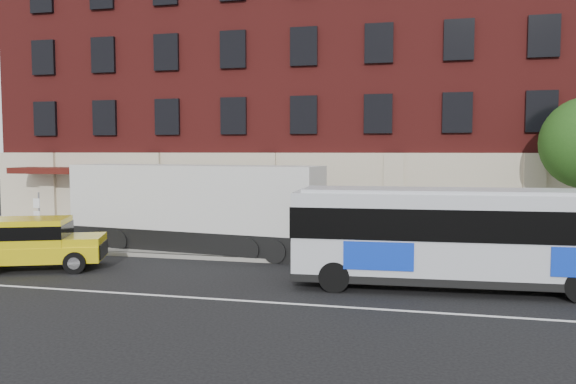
% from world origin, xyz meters
% --- Properties ---
extents(ground, '(120.00, 120.00, 0.00)m').
position_xyz_m(ground, '(0.00, 0.00, 0.00)').
color(ground, black).
rests_on(ground, ground).
extents(sidewalk, '(60.00, 6.00, 0.15)m').
position_xyz_m(sidewalk, '(0.00, 9.00, 0.07)').
color(sidewalk, gray).
rests_on(sidewalk, ground).
extents(kerb, '(60.00, 0.25, 0.15)m').
position_xyz_m(kerb, '(0.00, 6.00, 0.07)').
color(kerb, gray).
rests_on(kerb, ground).
extents(lane_line, '(60.00, 0.12, 0.01)m').
position_xyz_m(lane_line, '(0.00, 0.50, 0.01)').
color(lane_line, silver).
rests_on(lane_line, ground).
extents(building, '(30.00, 12.10, 15.00)m').
position_xyz_m(building, '(-0.01, 16.92, 7.58)').
color(building, '#5B1715').
rests_on(building, sidewalk).
extents(sign_pole, '(0.30, 0.20, 2.50)m').
position_xyz_m(sign_pole, '(-8.50, 6.15, 1.45)').
color(sign_pole, gray).
rests_on(sign_pole, ground).
extents(city_bus, '(11.36, 3.01, 3.08)m').
position_xyz_m(city_bus, '(8.92, 3.35, 1.70)').
color(city_bus, '#B8BCC4').
rests_on(city_bus, ground).
extents(yellow_suv, '(4.92, 3.43, 1.84)m').
position_xyz_m(yellow_suv, '(-6.35, 2.83, 1.06)').
color(yellow_suv, yellow).
rests_on(yellow_suv, ground).
extents(shipping_container, '(11.13, 3.64, 3.65)m').
position_xyz_m(shipping_container, '(-2.05, 7.49, 1.80)').
color(shipping_container, black).
rests_on(shipping_container, ground).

